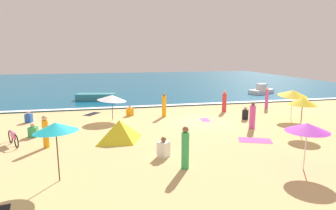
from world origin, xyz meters
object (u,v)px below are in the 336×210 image
beach_umbrella_3 (112,98)px  beachgoer_6 (33,131)px  beachgoer_7 (164,106)px  beachgoer_3 (185,149)px  small_boat_0 (96,97)px  small_boat_1 (261,90)px  beachgoer_9 (45,132)px  beachgoer_2 (224,102)px  beachgoer_10 (164,148)px  beachgoer_4 (252,116)px  beach_umbrella_0 (307,127)px  beachgoer_5 (267,98)px  beachgoer_1 (130,111)px  beach_umbrella_4 (293,93)px  beach_umbrella_2 (56,127)px  beach_umbrella_1 (303,101)px  beachgoer_8 (245,114)px  parked_bicycle (13,138)px  beach_tent (120,130)px  beachgoer_0 (29,118)px

beach_umbrella_3 → beachgoer_6: (-4.69, -3.22, -1.32)m
beachgoer_7 → beachgoer_3: bearing=-96.5°
small_boat_0 → small_boat_1: size_ratio=1.18×
beachgoer_9 → small_boat_1: beachgoer_9 is taller
beachgoer_2 → beachgoer_10: beachgoer_2 is taller
beachgoer_3 → beachgoer_6: beachgoer_3 is taller
beachgoer_4 → beachgoer_7: size_ratio=0.97×
beach_umbrella_3 → beach_umbrella_0: bearing=-54.5°
beachgoer_5 → small_boat_1: 8.82m
beachgoer_1 → small_boat_1: bearing=26.4°
beach_umbrella_4 → beachgoer_7: 9.61m
beach_umbrella_2 → beachgoer_6: 7.13m
beachgoer_4 → beachgoer_5: 7.49m
beach_umbrella_2 → small_boat_1: size_ratio=0.69×
beachgoer_9 → beachgoer_4: bearing=4.9°
beachgoer_3 → small_boat_0: 18.96m
beach_umbrella_0 → small_boat_1: beach_umbrella_0 is taller
small_boat_1 → small_boat_0: bearing=-178.7°
beachgoer_3 → beachgoer_9: beachgoer_3 is taller
beachgoer_7 → beachgoer_2: bearing=7.5°
beachgoer_1 → beachgoer_10: (0.82, -9.28, 0.08)m
small_boat_1 → beach_umbrella_1: bearing=-112.9°
beachgoer_10 → beachgoer_4: bearing=29.0°
beachgoer_1 → beachgoer_7: 2.78m
beach_umbrella_4 → beach_umbrella_0: bearing=-123.0°
beachgoer_8 → beachgoer_1: bearing=159.2°
beachgoer_4 → beachgoer_7: (-4.92, 4.65, 0.04)m
parked_bicycle → beachgoer_4: beachgoer_4 is taller
beach_umbrella_3 → beachgoer_7: 4.03m
beach_umbrella_3 → beachgoer_5: bearing=6.4°
beach_umbrella_3 → small_boat_1: bearing=27.8°
beachgoer_4 → small_boat_1: bearing=57.3°
beach_umbrella_3 → beachgoer_8: 9.92m
beach_umbrella_0 → beachgoer_3: size_ratio=1.10×
beachgoer_3 → beachgoer_5: beachgoer_5 is taller
beach_umbrella_2 → small_boat_1: (19.89, 18.98, -1.67)m
beach_umbrella_0 → beach_tent: beach_umbrella_0 is taller
beach_umbrella_2 → small_boat_0: 18.63m
small_boat_1 → beachgoer_9: bearing=-145.2°
beach_tent → beachgoer_6: size_ratio=3.52×
beachgoer_0 → beachgoer_10: (8.05, -8.63, 0.07)m
beachgoer_8 → small_boat_1: size_ratio=0.28×
beach_tent → small_boat_1: size_ratio=0.84×
beach_umbrella_2 → parked_bicycle: bearing=121.3°
beachgoer_4 → beachgoer_10: 7.63m
beachgoer_8 → beachgoer_0: bearing=170.9°
beach_umbrella_2 → beachgoer_8: 14.34m
beachgoer_1 → beachgoer_10: size_ratio=0.81×
beach_tent → beachgoer_4: bearing=4.8°
beach_umbrella_0 → beachgoer_7: (-3.77, 11.09, -0.99)m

